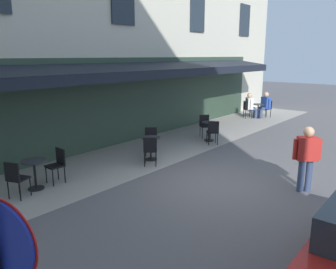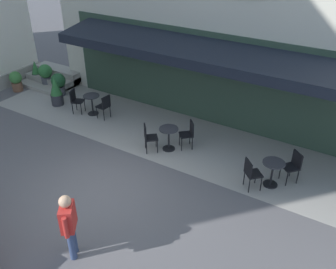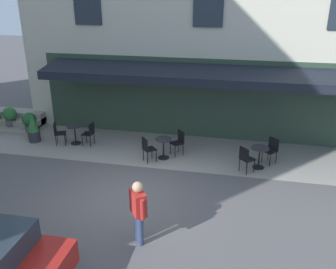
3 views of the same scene
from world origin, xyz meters
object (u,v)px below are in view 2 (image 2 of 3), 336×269
Objects in this scene: potted_plant_by_steps at (46,74)px; cafe_table_near_entrance at (169,136)px; potted_plant_entrance_right at (56,91)px; walking_pedestrian_in_red at (69,222)px; cafe_chair_black_by_window at (251,172)px; cafe_chair_black_back_row at (76,99)px; cafe_chair_black_corner_left at (293,164)px; potted_plant_under_sign at (16,81)px; cafe_chair_black_near_door at (189,132)px; potted_plant_mid_terrace at (36,72)px; cafe_chair_black_under_awning at (105,105)px; cafe_chair_black_corner_right at (148,136)px; potted_plant_entrance_left at (59,83)px; cafe_table_mid_terrace at (273,170)px; cafe_table_far_end at (92,102)px.

cafe_table_near_entrance is at bearing 167.95° from potted_plant_by_steps.
walking_pedestrian_in_red is at bearing 138.61° from potted_plant_entrance_right.
cafe_chair_black_by_window is 1.00× the size of cafe_chair_black_back_row.
cafe_chair_black_corner_left is 1.08× the size of potted_plant_under_sign.
cafe_chair_black_near_door is 0.79× the size of potted_plant_entrance_right.
potted_plant_by_steps is at bearing -12.05° from cafe_table_near_entrance.
cafe_chair_black_corner_left is 6.06m from walking_pedestrian_in_red.
walking_pedestrian_in_red reaches higher than potted_plant_mid_terrace.
walking_pedestrian_in_red is at bearing 123.72° from cafe_chair_black_under_awning.
cafe_chair_black_corner_right is 4.38m from walking_pedestrian_in_red.
potted_plant_mid_terrace is (3.58, -1.26, -0.08)m from cafe_chair_black_back_row.
potted_plant_mid_terrace reaches higher than potted_plant_entrance_left.
cafe_chair_black_near_door is at bearing -9.89° from cafe_table_mid_terrace.
potted_plant_mid_terrace reaches higher than cafe_chair_black_under_awning.
cafe_table_far_end is 0.46× the size of walking_pedestrian_in_red.
cafe_table_mid_terrace is 7.59m from cafe_chair_black_back_row.
cafe_chair_black_by_window reaches higher than cafe_table_far_end.
potted_plant_entrance_left reaches higher than cafe_chair_black_back_row.
cafe_chair_black_back_row is 0.56× the size of walking_pedestrian_in_red.
cafe_chair_black_back_row is (3.78, -0.77, 0.00)m from cafe_chair_black_corner_right.
potted_plant_entrance_right is at bearing -0.31° from cafe_chair_black_corner_left.
cafe_chair_black_corner_right and cafe_chair_black_corner_left have the same top height.
potted_plant_entrance_right is (-0.58, 0.69, 0.04)m from potted_plant_entrance_left.
cafe_chair_black_by_window is (0.45, 0.44, 0.06)m from cafe_table_mid_terrace.
cafe_chair_black_under_awning is at bearing -1.16° from cafe_chair_black_corner_left.
cafe_chair_black_under_awning is (3.50, -0.12, 0.00)m from cafe_chair_black_near_door.
walking_pedestrian_in_red is (-4.71, 5.03, 0.41)m from cafe_chair_black_back_row.
cafe_chair_black_corner_left and cafe_chair_black_under_awning have the same top height.
potted_plant_entrance_right is (9.10, -0.05, 0.01)m from cafe_chair_black_corner_left.
cafe_table_far_end is (3.66, -0.57, 0.00)m from cafe_table_near_entrance.
potted_plant_mid_terrace reaches higher than cafe_chair_black_back_row.
cafe_chair_black_by_window reaches higher than cafe_table_near_entrance.
potted_plant_entrance_left is at bearing 161.97° from potted_plant_by_steps.
potted_plant_entrance_right is at bearing -3.49° from cafe_table_mid_terrace.
cafe_table_near_entrance is at bearing -84.49° from walking_pedestrian_in_red.
cafe_table_near_entrance is 0.82× the size of cafe_chair_black_near_door.
walking_pedestrian_in_red reaches higher than cafe_table_mid_terrace.
cafe_chair_black_near_door is 1.21× the size of cafe_table_far_end.
walking_pedestrian_in_red is (3.28, 5.08, 0.41)m from cafe_chair_black_corner_left.
potted_plant_entrance_right reaches higher than cafe_table_mid_terrace.
cafe_chair_black_near_door is at bearing 179.26° from potted_plant_under_sign.
cafe_table_far_end is at bearing 166.07° from potted_plant_entrance_left.
cafe_chair_black_corner_right and cafe_chair_black_near_door have the same top height.
potted_plant_entrance_right is (1.12, -0.10, 0.01)m from cafe_chair_black_back_row.
potted_plant_under_sign is (8.26, -5.20, -0.50)m from walking_pedestrian_in_red.
potted_plant_by_steps is (7.55, -6.19, -0.41)m from walking_pedestrian_in_red.
potted_plant_by_steps is at bearing -18.03° from potted_plant_entrance_left.
potted_plant_by_steps is 2.03m from potted_plant_entrance_right.
potted_plant_by_steps is (3.44, -0.94, 0.05)m from cafe_table_far_end.
potted_plant_under_sign is (11.13, -0.60, -0.04)m from cafe_table_mid_terrace.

